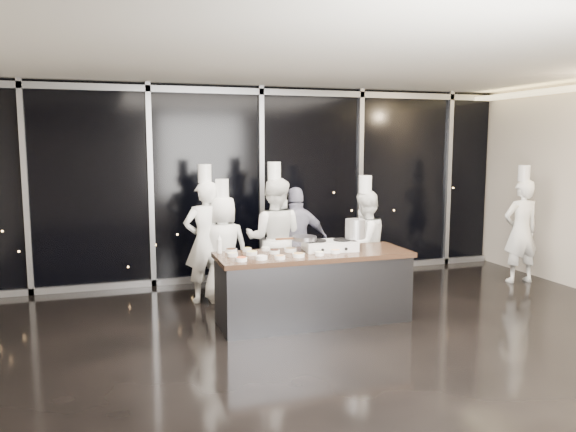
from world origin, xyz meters
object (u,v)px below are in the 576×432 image
object	(u,v)px
stove	(330,245)
chef_left	(223,248)
demo_counter	(313,287)
chef_side	(521,230)
chef_right	(364,244)
chef_center	(274,238)
frying_pan	(304,238)
chef_far_left	(206,240)
guest	(297,242)
stock_pot	(355,229)

from	to	relation	value
stove	chef_left	bearing A→B (deg)	139.51
demo_counter	chef_side	bearing A→B (deg)	12.84
chef_right	chef_center	bearing A→B (deg)	-37.99
chef_left	frying_pan	bearing A→B (deg)	120.13
chef_left	chef_right	size ratio (longest dim) A/B	0.98
chef_left	chef_right	distance (m)	2.07
chef_far_left	guest	size ratio (longest dim) A/B	1.21
chef_far_left	guest	bearing A→B (deg)	171.17
frying_pan	chef_right	world-z (taller)	chef_right
frying_pan	chef_far_left	bearing A→B (deg)	136.82
chef_center	chef_right	bearing A→B (deg)	-170.60
demo_counter	stove	xyz separation A→B (m)	(0.25, 0.08, 0.51)
stove	chef_side	distance (m)	3.78
stock_pot	chef_side	size ratio (longest dim) A/B	0.13
stock_pot	guest	distance (m)	1.32
demo_counter	chef_side	distance (m)	4.06
frying_pan	stock_pot	size ratio (longest dim) A/B	2.19
chef_right	demo_counter	bearing A→B (deg)	13.67
stock_pot	chef_left	size ratio (longest dim) A/B	0.14
demo_counter	chef_center	bearing A→B (deg)	98.00
chef_side	frying_pan	bearing A→B (deg)	14.93
demo_counter	chef_right	bearing A→B (deg)	37.76
demo_counter	chef_far_left	size ratio (longest dim) A/B	1.25
stove	chef_far_left	bearing A→B (deg)	143.69
demo_counter	chef_far_left	distance (m)	1.81
demo_counter	chef_left	bearing A→B (deg)	125.03
demo_counter	guest	xyz separation A→B (m)	(0.20, 1.26, 0.36)
chef_left	demo_counter	bearing A→B (deg)	120.13
chef_side	chef_left	bearing A→B (deg)	-0.60
frying_pan	stock_pot	bearing A→B (deg)	-1.07
chef_left	chef_right	xyz separation A→B (m)	(2.02, -0.43, 0.02)
chef_left	chef_side	world-z (taller)	chef_side
demo_counter	stock_pot	world-z (taller)	stock_pot
chef_center	chef_right	size ratio (longest dim) A/B	1.11
guest	demo_counter	bearing A→B (deg)	84.64
frying_pan	chef_right	size ratio (longest dim) A/B	0.31
demo_counter	stove	size ratio (longest dim) A/B	3.51
demo_counter	guest	size ratio (longest dim) A/B	1.51
demo_counter	stove	world-z (taller)	stove
chef_center	guest	size ratio (longest dim) A/B	1.23
chef_far_left	chef_center	world-z (taller)	chef_center
demo_counter	stock_pot	bearing A→B (deg)	4.11
stove	chef_far_left	distance (m)	1.88
frying_pan	stock_pot	world-z (taller)	stock_pot
stove	chef_center	size ratio (longest dim) A/B	0.35
stock_pot	frying_pan	bearing A→B (deg)	173.00
demo_counter	chef_side	xyz separation A→B (m)	(3.94, 0.90, 0.41)
frying_pan	chef_right	bearing A→B (deg)	37.52
stove	chef_left	xyz separation A→B (m)	(-1.16, 1.21, -0.18)
frying_pan	chef_side	bearing A→B (deg)	16.80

